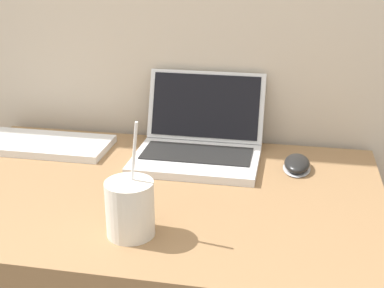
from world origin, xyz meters
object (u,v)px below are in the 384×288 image
object	(u,v)px
drink_cup	(130,207)
computer_mouse	(297,164)
external_keyboard	(43,144)
laptop	(199,141)

from	to	relation	value
drink_cup	computer_mouse	world-z (taller)	drink_cup
external_keyboard	drink_cup	bearing A→B (deg)	-46.53
laptop	computer_mouse	xyz separation A→B (m)	(0.25, -0.04, -0.03)
laptop	external_keyboard	bearing A→B (deg)	-177.33
drink_cup	external_keyboard	world-z (taller)	drink_cup
drink_cup	external_keyboard	xyz separation A→B (m)	(-0.37, 0.39, -0.05)
computer_mouse	external_keyboard	world-z (taller)	computer_mouse
laptop	external_keyboard	xyz separation A→B (m)	(-0.43, -0.02, -0.03)
drink_cup	computer_mouse	size ratio (longest dim) A/B	2.05
computer_mouse	external_keyboard	xyz separation A→B (m)	(-0.69, 0.02, -0.00)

